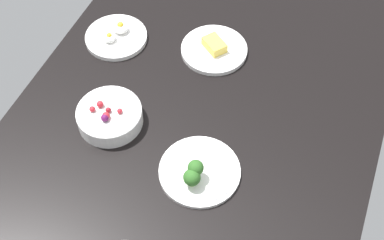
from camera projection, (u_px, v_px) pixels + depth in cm
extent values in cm
cube|color=black|center=(192.00, 128.00, 144.90)|extent=(148.46, 99.98, 4.00)
cylinder|color=white|center=(116.00, 37.00, 161.99)|extent=(19.33, 19.33, 1.51)
torus|color=#B7B7BC|center=(116.00, 36.00, 161.38)|extent=(17.51, 17.51, 0.50)
ellipsoid|color=white|center=(110.00, 38.00, 159.28)|extent=(4.03, 4.03, 2.22)
sphere|color=yellow|center=(109.00, 35.00, 158.47)|extent=(1.61, 1.61, 1.61)
ellipsoid|color=white|center=(121.00, 28.00, 161.47)|extent=(4.93, 4.93, 2.71)
sphere|color=yellow|center=(120.00, 25.00, 160.48)|extent=(1.97, 1.97, 1.97)
cylinder|color=white|center=(214.00, 50.00, 158.88)|extent=(20.34, 20.34, 1.46)
torus|color=#B7B7BC|center=(214.00, 48.00, 158.29)|extent=(18.40, 18.40, 0.50)
cube|color=#F2D14C|center=(214.00, 45.00, 157.09)|extent=(8.21, 8.69, 2.95)
cylinder|color=white|center=(110.00, 117.00, 141.91)|extent=(17.97, 17.97, 4.67)
torus|color=white|center=(109.00, 112.00, 140.02)|extent=(18.05, 18.05, 0.80)
sphere|color=#59144C|center=(105.00, 118.00, 137.48)|extent=(2.11, 2.11, 2.11)
sphere|color=#B2232D|center=(100.00, 104.00, 140.32)|extent=(1.88, 1.88, 1.88)
sphere|color=#B2232D|center=(120.00, 111.00, 139.22)|extent=(1.47, 1.47, 1.47)
sphere|color=#B2232D|center=(92.00, 109.00, 139.51)|extent=(1.62, 1.62, 1.62)
sphere|color=#B2232D|center=(106.00, 116.00, 137.88)|extent=(2.11, 2.11, 2.11)
sphere|color=maroon|center=(108.00, 110.00, 139.37)|extent=(1.54, 1.54, 1.54)
cylinder|color=white|center=(200.00, 171.00, 133.82)|extent=(21.26, 21.26, 1.14)
torus|color=#B7B7BC|center=(200.00, 170.00, 133.36)|extent=(19.21, 19.21, 0.50)
cylinder|color=#9EBC72|center=(196.00, 174.00, 131.03)|extent=(1.44, 1.44, 2.93)
sphere|color=#2D6023|center=(196.00, 168.00, 128.59)|extent=(4.13, 4.13, 4.13)
cylinder|color=#9EBC72|center=(192.00, 183.00, 130.17)|extent=(1.55, 1.55, 1.86)
sphere|color=#2D6023|center=(192.00, 177.00, 128.06)|extent=(4.44, 4.44, 4.44)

